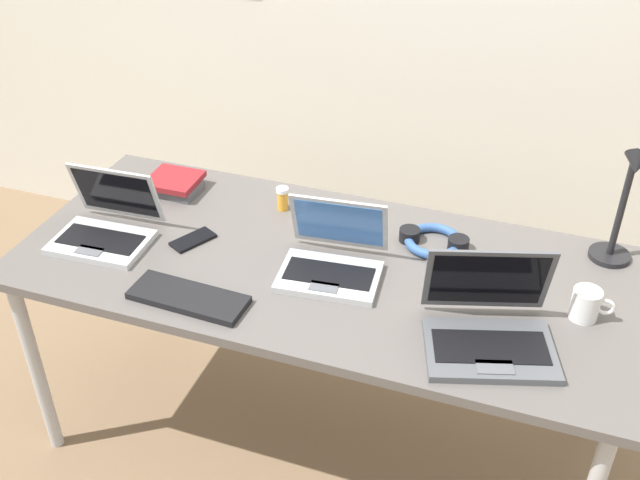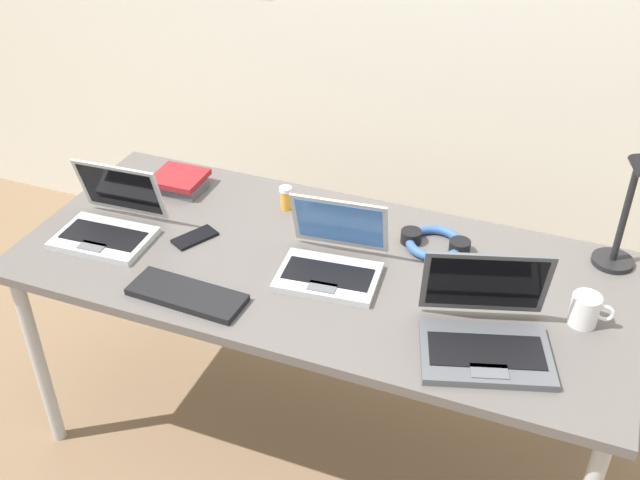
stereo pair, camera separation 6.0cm
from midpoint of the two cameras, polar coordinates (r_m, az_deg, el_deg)
ground_plane at (r=2.72m, az=0.66°, el=-14.43°), size 12.00×12.00×0.00m
desk at (r=2.25m, az=0.77°, el=-2.88°), size 1.80×0.80×0.74m
desk_lamp at (r=2.25m, az=22.88°, el=1.96°), size 0.12×0.18×0.40m
laptop_back_left at (r=2.15m, az=1.69°, el=-1.52°), size 0.31×0.29×0.21m
laptop_front_right at (r=1.96m, az=13.28°, el=-6.76°), size 0.39×0.37×0.24m
laptop_center at (r=2.40m, az=-14.97°, el=1.27°), size 0.30×0.27×0.21m
external_keyboard at (r=2.11m, az=-9.22°, el=-4.12°), size 0.33×0.13×0.02m
computer_mouse at (r=2.25m, az=15.37°, el=-2.04°), size 0.09×0.11×0.03m
cell_phone at (r=2.34m, az=-8.71°, el=0.18°), size 0.12×0.15×0.01m
headphones at (r=2.30m, az=9.44°, el=-0.22°), size 0.21×0.18×0.04m
pill_bottle at (r=2.45m, az=-1.90°, el=3.21°), size 0.04×0.04×0.08m
book_stack at (r=2.60m, az=-9.93°, el=4.34°), size 0.18×0.16×0.05m
coffee_mug at (r=2.10m, az=20.22°, el=-5.00°), size 0.11×0.08×0.09m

